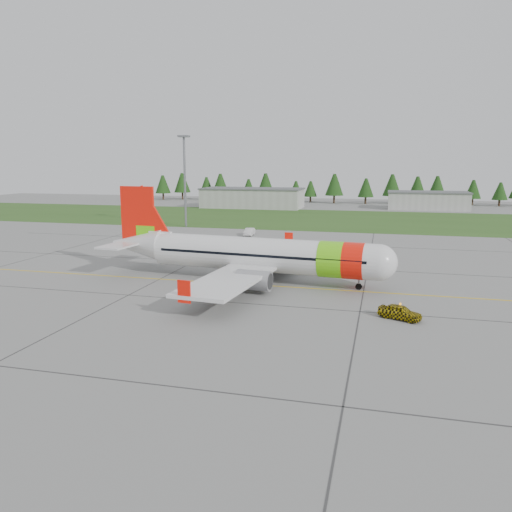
# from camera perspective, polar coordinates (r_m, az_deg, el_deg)

# --- Properties ---
(ground) EXTENTS (320.00, 320.00, 0.00)m
(ground) POSITION_cam_1_polar(r_m,az_deg,el_deg) (51.41, 0.55, -5.58)
(ground) COLOR gray
(ground) RESTS_ON ground
(aircraft) EXTENTS (37.40, 34.62, 11.33)m
(aircraft) POSITION_cam_1_polar(r_m,az_deg,el_deg) (60.95, -0.10, 0.14)
(aircraft) COLOR silver
(aircraft) RESTS_ON ground
(follow_me_car) EXTENTS (1.90, 2.03, 4.00)m
(follow_me_car) POSITION_cam_1_polar(r_m,az_deg,el_deg) (48.12, 16.20, -4.66)
(follow_me_car) COLOR gold
(follow_me_car) RESTS_ON ground
(service_van) EXTENTS (1.69, 1.61, 4.60)m
(service_van) POSITION_cam_1_polar(r_m,az_deg,el_deg) (99.85, -0.77, 3.65)
(service_van) COLOR silver
(service_van) RESTS_ON ground
(grass_strip) EXTENTS (320.00, 50.00, 0.03)m
(grass_strip) POSITION_cam_1_polar(r_m,az_deg,el_deg) (131.26, 9.20, 4.17)
(grass_strip) COLOR #30561E
(grass_strip) RESTS_ON ground
(taxi_guideline) EXTENTS (120.00, 0.25, 0.02)m
(taxi_guideline) POSITION_cam_1_polar(r_m,az_deg,el_deg) (58.94, 2.42, -3.47)
(taxi_guideline) COLOR gold
(taxi_guideline) RESTS_ON ground
(hangar_west) EXTENTS (32.00, 14.00, 6.00)m
(hangar_west) POSITION_cam_1_polar(r_m,az_deg,el_deg) (163.78, -0.40, 6.59)
(hangar_west) COLOR #A8A8A3
(hangar_west) RESTS_ON ground
(hangar_east) EXTENTS (24.00, 12.00, 5.20)m
(hangar_east) POSITION_cam_1_polar(r_m,az_deg,el_deg) (166.88, 19.03, 5.96)
(hangar_east) COLOR #A8A8A3
(hangar_east) RESTS_ON ground
(floodlight_mast) EXTENTS (0.50, 0.50, 20.00)m
(floodlight_mast) POSITION_cam_1_polar(r_m,az_deg,el_deg) (114.74, -8.12, 8.30)
(floodlight_mast) COLOR slate
(floodlight_mast) RESTS_ON ground
(treeline) EXTENTS (160.00, 8.00, 10.00)m
(treeline) POSITION_cam_1_polar(r_m,az_deg,el_deg) (186.56, 10.87, 7.50)
(treeline) COLOR #1C3F14
(treeline) RESTS_ON ground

